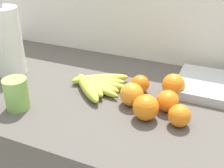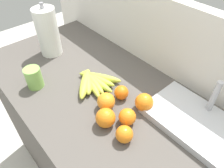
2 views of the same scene
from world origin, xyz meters
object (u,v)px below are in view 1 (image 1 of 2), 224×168
(orange_front, at_px, (179,116))
(banana_bunch, at_px, (95,84))
(paper_towel_roll, at_px, (7,41))
(orange_back_left, at_px, (140,84))
(orange_center, at_px, (168,101))
(orange_far_right, at_px, (173,85))
(orange_back_right, at_px, (132,94))
(mug, at_px, (17,94))
(orange_right, at_px, (146,107))

(orange_front, bearing_deg, banana_bunch, 163.06)
(banana_bunch, bearing_deg, paper_towel_roll, -178.27)
(orange_back_left, distance_m, orange_center, 0.14)
(orange_center, height_order, orange_front, orange_center)
(orange_far_right, bearing_deg, orange_back_right, -133.17)
(orange_center, bearing_deg, orange_back_right, -173.90)
(orange_back_left, height_order, orange_far_right, orange_far_right)
(mug, bearing_deg, orange_far_right, 32.69)
(orange_far_right, relative_size, orange_right, 0.99)
(orange_back_left, relative_size, orange_right, 0.81)
(orange_right, relative_size, paper_towel_roll, 0.27)
(orange_front, distance_m, paper_towel_roll, 0.71)
(orange_right, xyz_separation_m, paper_towel_roll, (-0.60, 0.09, 0.09))
(orange_center, xyz_separation_m, orange_right, (-0.05, -0.07, 0.00))
(banana_bunch, xyz_separation_m, orange_far_right, (0.27, 0.07, 0.02))
(orange_center, distance_m, orange_right, 0.09)
(orange_far_right, height_order, mug, mug)
(banana_bunch, xyz_separation_m, mug, (-0.17, -0.21, 0.03))
(orange_center, bearing_deg, orange_front, -52.01)
(mug, bearing_deg, orange_front, 12.87)
(orange_back_left, height_order, orange_right, orange_right)
(orange_front, relative_size, orange_right, 0.84)
(orange_right, relative_size, mug, 0.77)
(orange_far_right, distance_m, paper_towel_roll, 0.66)
(orange_back_right, relative_size, orange_right, 0.97)
(orange_back_left, height_order, mug, mug)
(orange_front, relative_size, mug, 0.65)
(orange_back_right, relative_size, paper_towel_roll, 0.26)
(banana_bunch, distance_m, paper_towel_roll, 0.39)
(orange_back_left, relative_size, orange_back_right, 0.84)
(banana_bunch, distance_m, orange_back_right, 0.17)
(orange_back_left, height_order, paper_towel_roll, paper_towel_roll)
(orange_back_left, bearing_deg, paper_towel_roll, -174.23)
(paper_towel_roll, bearing_deg, mug, -44.77)
(orange_back_left, bearing_deg, mug, -142.16)
(mug, bearing_deg, paper_towel_roll, 135.23)
(orange_front, bearing_deg, orange_center, 127.99)
(banana_bunch, bearing_deg, orange_back_left, 15.01)
(orange_back_right, relative_size, orange_front, 1.16)
(orange_center, distance_m, orange_front, 0.08)
(orange_back_left, height_order, orange_front, orange_front)
(orange_center, bearing_deg, orange_far_right, 93.50)
(orange_right, bearing_deg, orange_front, 3.79)
(orange_back_right, bearing_deg, mug, -153.43)
(orange_center, bearing_deg, orange_back_left, 146.64)
(mug, bearing_deg, orange_right, 15.09)
(orange_front, bearing_deg, orange_far_right, 108.46)
(orange_far_right, xyz_separation_m, orange_right, (-0.04, -0.18, 0.00))
(orange_back_left, distance_m, paper_towel_roll, 0.54)
(orange_back_left, relative_size, orange_front, 0.97)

